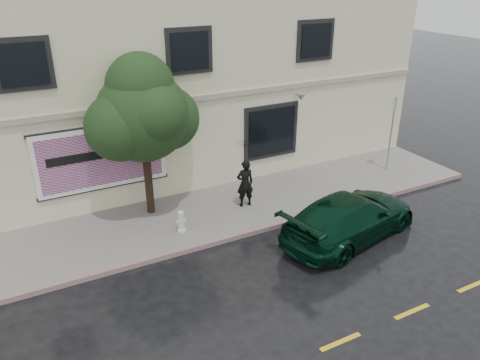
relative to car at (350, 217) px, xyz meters
name	(u,v)px	position (x,y,z in m)	size (l,w,h in m)	color
ground	(263,262)	(-3.07, 0.03, -0.72)	(90.00, 90.00, 0.00)	black
sidewalk	(215,212)	(-3.07, 3.28, -0.64)	(20.00, 3.50, 0.15)	gray
curb	(238,236)	(-3.07, 1.53, -0.64)	(20.00, 0.18, 0.16)	slate
road_marking	(340,342)	(-3.07, -3.47, -0.71)	(19.00, 0.12, 0.01)	gold
building	(154,79)	(-3.07, 9.02, 2.78)	(20.00, 8.12, 7.00)	#EDEABF
billboard	(102,158)	(-6.27, 4.95, 1.34)	(4.30, 0.16, 2.20)	white
car	(350,217)	(0.00, 0.00, 0.00)	(2.17, 4.91, 1.43)	black
pedestrian	(245,183)	(-2.00, 3.11, 0.27)	(0.61, 0.40, 1.67)	black
umbrella	(245,151)	(-2.00, 3.11, 1.46)	(0.95, 0.95, 0.71)	black
street_tree	(143,116)	(-5.02, 4.17, 2.79)	(2.89, 2.89, 4.81)	black
fire_hydrant	(181,221)	(-4.57, 2.50, -0.21)	(0.30, 0.28, 0.73)	silver
sign_pole	(392,128)	(4.60, 3.23, 1.20)	(0.36, 0.10, 2.99)	#9EA1A7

